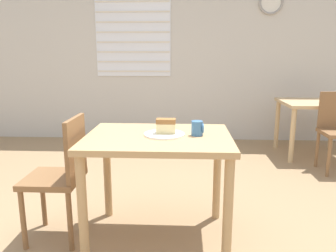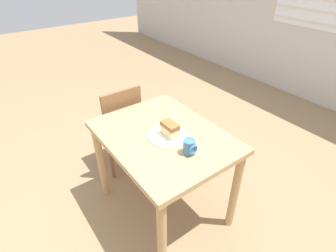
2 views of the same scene
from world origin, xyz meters
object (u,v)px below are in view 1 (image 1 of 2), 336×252
at_px(dining_table_far, 316,110).
at_px(coffee_mug, 198,128).
at_px(chair_near_window, 62,173).
at_px(plate, 164,134).
at_px(dining_table_near, 158,152).
at_px(cake_slice, 166,126).

height_order(dining_table_far, coffee_mug, coffee_mug).
distance_m(chair_near_window, plate, 0.77).
relative_size(dining_table_near, coffee_mug, 9.91).
relative_size(dining_table_near, chair_near_window, 1.10).
height_order(dining_table_near, chair_near_window, chair_near_window).
bearing_deg(cake_slice, dining_table_near, -156.68).
height_order(dining_table_near, coffee_mug, coffee_mug).
xyz_separation_m(dining_table_near, coffee_mug, (0.27, 0.01, 0.17)).
height_order(dining_table_near, plate, plate).
distance_m(chair_near_window, cake_slice, 0.81).
relative_size(plate, cake_slice, 2.11).
relative_size(chair_near_window, cake_slice, 6.77).
relative_size(dining_table_far, chair_near_window, 0.97).
bearing_deg(dining_table_far, cake_slice, -131.18).
bearing_deg(coffee_mug, dining_table_near, -177.15).
bearing_deg(coffee_mug, chair_near_window, -177.91).
distance_m(plate, coffee_mug, 0.23).
bearing_deg(plate, chair_near_window, -177.54).
bearing_deg(dining_table_near, plate, 13.48).
height_order(chair_near_window, coffee_mug, chair_near_window).
relative_size(dining_table_far, coffee_mug, 8.69).
bearing_deg(dining_table_near, chair_near_window, -178.21).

